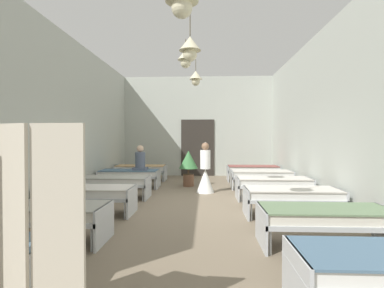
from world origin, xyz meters
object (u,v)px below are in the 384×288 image
(bed_left_row_5, at_px, (141,169))
(bed_right_row_5, at_px, (253,169))
(bed_left_row_4, at_px, (130,174))
(nurse_near_aisle, at_px, (205,175))
(bed_right_row_1, at_px, (325,217))
(bed_left_row_3, at_px, (113,182))
(potted_plant, at_px, (188,163))
(bed_left_row_1, at_px, (44,214))
(patient_seated_secondary, at_px, (140,161))
(privacy_screen, at_px, (5,236))
(bed_right_row_3, at_px, (273,183))
(bed_right_row_4, at_px, (261,175))
(bed_right_row_2, at_px, (292,195))
(bed_left_row_2, at_px, (88,193))

(bed_left_row_5, xyz_separation_m, bed_right_row_5, (4.21, 0.00, 0.00))
(bed_left_row_4, distance_m, nurse_near_aisle, 2.57)
(bed_right_row_1, height_order, bed_right_row_5, same)
(bed_left_row_3, distance_m, potted_plant, 2.84)
(bed_left_row_1, xyz_separation_m, bed_left_row_5, (0.00, 6.84, 0.00))
(bed_left_row_3, relative_size, patient_seated_secondary, 2.38)
(bed_left_row_1, height_order, bed_left_row_3, same)
(nurse_near_aisle, distance_m, privacy_screen, 6.79)
(bed_right_row_3, xyz_separation_m, bed_left_row_5, (-4.21, 3.42, 0.00))
(bed_left_row_3, height_order, bed_right_row_4, same)
(bed_right_row_4, height_order, bed_right_row_5, same)
(bed_right_row_2, height_order, bed_right_row_4, same)
(bed_left_row_2, bearing_deg, bed_right_row_2, 0.00)
(bed_left_row_1, xyz_separation_m, bed_left_row_4, (0.00, 5.13, 0.00))
(bed_left_row_5, bearing_deg, bed_left_row_2, -90.00)
(bed_right_row_1, xyz_separation_m, bed_left_row_2, (-4.21, 1.71, 0.00))
(bed_left_row_2, xyz_separation_m, bed_right_row_5, (4.21, 5.13, 0.00))
(bed_left_row_3, bearing_deg, bed_right_row_1, -39.05)
(bed_right_row_2, height_order, bed_left_row_4, same)
(bed_left_row_3, distance_m, nurse_near_aisle, 2.62)
(nurse_near_aisle, relative_size, potted_plant, 1.26)
(bed_left_row_3, distance_m, bed_right_row_5, 5.43)
(bed_right_row_1, xyz_separation_m, bed_right_row_4, (0.00, 5.13, 0.00))
(bed_left_row_3, bearing_deg, privacy_screen, -80.53)
(privacy_screen, bearing_deg, bed_left_row_3, 121.29)
(bed_right_row_4, bearing_deg, bed_left_row_3, -157.92)
(bed_left_row_4, height_order, bed_right_row_4, same)
(bed_right_row_5, height_order, privacy_screen, privacy_screen)
(bed_right_row_5, bearing_deg, nurse_near_aisle, -125.31)
(nurse_near_aisle, bearing_deg, patient_seated_secondary, 160.69)
(bed_right_row_4, relative_size, privacy_screen, 1.12)
(nurse_near_aisle, bearing_deg, bed_left_row_2, -132.00)
(bed_left_row_5, bearing_deg, bed_right_row_5, 0.00)
(bed_right_row_2, height_order, privacy_screen, privacy_screen)
(bed_left_row_2, distance_m, privacy_screen, 4.12)
(bed_left_row_3, height_order, bed_left_row_5, same)
(bed_left_row_2, distance_m, bed_right_row_4, 5.43)
(bed_right_row_1, relative_size, bed_left_row_4, 1.00)
(bed_right_row_4, bearing_deg, bed_right_row_5, 90.00)
(bed_right_row_3, height_order, nurse_near_aisle, nurse_near_aisle)
(bed_left_row_3, bearing_deg, bed_left_row_1, -90.00)
(bed_left_row_4, height_order, bed_right_row_5, same)
(bed_left_row_5, bearing_deg, bed_left_row_4, -90.00)
(bed_right_row_1, bearing_deg, privacy_screen, -145.12)
(bed_right_row_3, bearing_deg, patient_seated_secondary, 156.30)
(bed_left_row_1, bearing_deg, bed_left_row_3, 90.00)
(bed_left_row_4, xyz_separation_m, bed_right_row_5, (4.21, 1.71, 0.00))
(bed_right_row_2, xyz_separation_m, bed_right_row_4, (0.00, 3.42, 0.00))
(bed_left_row_3, relative_size, bed_right_row_4, 1.00)
(bed_left_row_3, distance_m, bed_right_row_3, 4.21)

